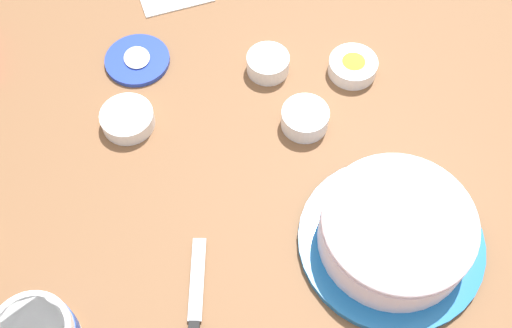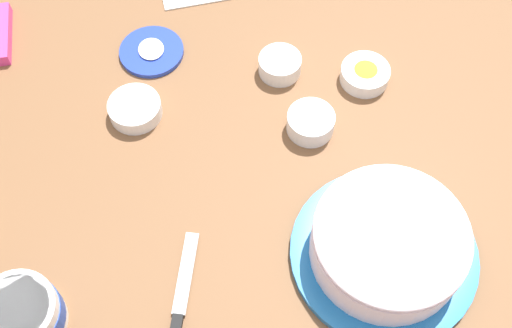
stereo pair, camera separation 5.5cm
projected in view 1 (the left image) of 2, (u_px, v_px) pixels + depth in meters
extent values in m
plane|color=brown|center=(190.00, 140.00, 1.17)|extent=(1.54, 1.54, 0.00)
cylinder|color=#1E6BB2|center=(391.00, 242.00, 1.06)|extent=(0.31, 0.31, 0.01)
cylinder|color=brown|center=(395.00, 233.00, 1.03)|extent=(0.23, 0.23, 0.05)
cylinder|color=white|center=(395.00, 232.00, 1.02)|extent=(0.25, 0.25, 0.06)
ellipsoid|color=white|center=(400.00, 221.00, 0.99)|extent=(0.25, 0.25, 0.04)
cylinder|color=#233DAD|center=(137.00, 60.00, 1.25)|extent=(0.13, 0.13, 0.01)
ellipsoid|color=white|center=(137.00, 58.00, 1.25)|extent=(0.06, 0.05, 0.01)
cube|color=silver|center=(197.00, 279.00, 1.02)|extent=(0.14, 0.07, 0.00)
cylinder|color=white|center=(305.00, 118.00, 1.17)|extent=(0.09, 0.09, 0.04)
cylinder|color=blue|center=(305.00, 118.00, 1.16)|extent=(0.07, 0.07, 0.01)
ellipsoid|color=blue|center=(305.00, 116.00, 1.16)|extent=(0.06, 0.06, 0.02)
cylinder|color=white|center=(128.00, 119.00, 1.17)|extent=(0.10, 0.10, 0.03)
cylinder|color=green|center=(128.00, 119.00, 1.17)|extent=(0.08, 0.08, 0.01)
ellipsoid|color=green|center=(127.00, 117.00, 1.16)|extent=(0.07, 0.07, 0.02)
cylinder|color=white|center=(268.00, 64.00, 1.23)|extent=(0.08, 0.08, 0.04)
cylinder|color=pink|center=(268.00, 64.00, 1.23)|extent=(0.07, 0.07, 0.01)
ellipsoid|color=pink|center=(268.00, 61.00, 1.23)|extent=(0.06, 0.06, 0.02)
cylinder|color=white|center=(353.00, 67.00, 1.23)|extent=(0.09, 0.09, 0.03)
cylinder|color=yellow|center=(353.00, 66.00, 1.23)|extent=(0.08, 0.08, 0.01)
ellipsoid|color=yellow|center=(353.00, 64.00, 1.22)|extent=(0.07, 0.07, 0.02)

